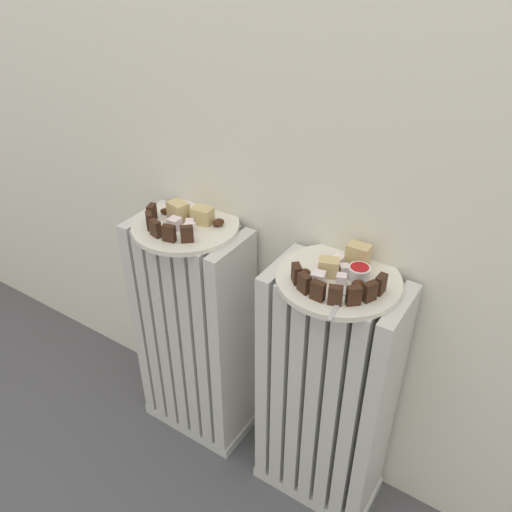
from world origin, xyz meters
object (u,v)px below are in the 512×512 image
(radiator_left, at_px, (195,335))
(plate_right, at_px, (338,279))
(radiator_right, at_px, (326,397))
(jam_bowl_right, at_px, (359,272))
(fork, at_px, (339,301))
(plate_left, at_px, (186,226))

(radiator_left, height_order, plate_right, plate_right)
(radiator_right, height_order, plate_right, plate_right)
(jam_bowl_right, height_order, fork, jam_bowl_right)
(radiator_right, relative_size, jam_bowl_right, 14.78)
(plate_left, height_order, fork, fork)
(radiator_right, xyz_separation_m, plate_left, (-0.39, -0.00, 0.33))
(jam_bowl_right, xyz_separation_m, fork, (0.00, -0.09, -0.01))
(plate_left, bearing_deg, fork, -9.56)
(radiator_right, xyz_separation_m, jam_bowl_right, (0.03, 0.02, 0.35))
(plate_left, bearing_deg, radiator_right, 0.00)
(radiator_right, bearing_deg, plate_right, -135.00)
(radiator_right, relative_size, plate_left, 2.61)
(radiator_right, relative_size, plate_right, 2.61)
(radiator_right, distance_m, fork, 0.35)
(radiator_right, xyz_separation_m, fork, (0.03, -0.07, 0.34))
(radiator_left, bearing_deg, radiator_right, 0.00)
(radiator_left, relative_size, plate_left, 2.61)
(radiator_left, distance_m, fork, 0.55)
(radiator_left, distance_m, plate_right, 0.51)
(jam_bowl_right, bearing_deg, radiator_right, -151.18)
(radiator_left, bearing_deg, plate_left, -116.57)
(plate_right, bearing_deg, radiator_left, 180.00)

